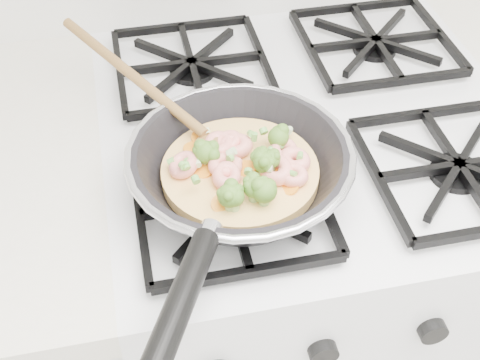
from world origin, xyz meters
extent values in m
cube|color=white|center=(0.00, 1.70, 0.45)|extent=(0.60, 0.60, 0.90)
cube|color=black|center=(0.00, 1.70, 0.91)|extent=(0.56, 0.56, 0.02)
torus|color=silver|center=(-0.13, 1.57, 0.97)|extent=(0.28, 0.28, 0.01)
cylinder|color=black|center=(-0.24, 1.37, 0.97)|extent=(0.11, 0.18, 0.03)
cylinder|color=#F6C46B|center=(-0.13, 1.57, 0.94)|extent=(0.19, 0.19, 0.02)
ellipsoid|color=brown|center=(-0.16, 1.61, 0.96)|extent=(0.05, 0.05, 0.01)
cylinder|color=brown|center=(-0.24, 1.74, 0.99)|extent=(0.17, 0.25, 0.05)
torus|color=#F4A190|center=(-0.15, 1.61, 0.96)|extent=(0.05, 0.05, 0.02)
torus|color=#F4A190|center=(-0.15, 1.55, 0.96)|extent=(0.05, 0.05, 0.02)
torus|color=#F4A190|center=(-0.09, 1.55, 0.96)|extent=(0.06, 0.06, 0.03)
torus|color=#F4A190|center=(-0.20, 1.58, 0.96)|extent=(0.06, 0.06, 0.03)
torus|color=#F4A190|center=(-0.07, 1.56, 0.96)|extent=(0.06, 0.06, 0.02)
torus|color=#F4A190|center=(-0.14, 1.61, 0.96)|extent=(0.05, 0.05, 0.02)
torus|color=#F4A190|center=(-0.13, 1.60, 0.96)|extent=(0.05, 0.05, 0.02)
torus|color=#F4A190|center=(-0.08, 1.58, 0.96)|extent=(0.05, 0.05, 0.02)
torus|color=#F4A190|center=(-0.08, 1.54, 0.96)|extent=(0.05, 0.05, 0.02)
torus|color=#F4A190|center=(-0.15, 1.57, 0.96)|extent=(0.05, 0.05, 0.02)
ellipsoid|color=#538029|center=(-0.12, 1.51, 0.97)|extent=(0.04, 0.04, 0.03)
ellipsoid|color=#538029|center=(-0.10, 1.56, 0.97)|extent=(0.03, 0.03, 0.02)
ellipsoid|color=#538029|center=(-0.15, 1.51, 0.97)|extent=(0.03, 0.03, 0.02)
ellipsoid|color=#538029|center=(-0.08, 1.59, 0.97)|extent=(0.03, 0.03, 0.03)
ellipsoid|color=#538029|center=(-0.16, 1.51, 0.97)|extent=(0.04, 0.04, 0.03)
ellipsoid|color=#538029|center=(-0.17, 1.59, 0.97)|extent=(0.04, 0.04, 0.03)
ellipsoid|color=#538029|center=(-0.11, 1.55, 0.97)|extent=(0.03, 0.03, 0.03)
ellipsoid|color=#538029|center=(-0.13, 1.52, 0.97)|extent=(0.03, 0.03, 0.03)
ellipsoid|color=#538029|center=(-0.11, 1.57, 0.97)|extent=(0.03, 0.03, 0.02)
cylinder|color=orange|center=(-0.17, 1.51, 0.95)|extent=(0.03, 0.03, 0.00)
cylinder|color=orange|center=(-0.18, 1.57, 0.95)|extent=(0.03, 0.03, 0.01)
cylinder|color=orange|center=(-0.08, 1.52, 0.95)|extent=(0.03, 0.03, 0.01)
cylinder|color=orange|center=(-0.15, 1.58, 0.95)|extent=(0.03, 0.03, 0.01)
cylinder|color=orange|center=(-0.13, 1.57, 0.95)|extent=(0.04, 0.04, 0.01)
cylinder|color=orange|center=(-0.09, 1.57, 0.95)|extent=(0.03, 0.03, 0.01)
cylinder|color=orange|center=(-0.13, 1.60, 0.95)|extent=(0.03, 0.03, 0.01)
cylinder|color=orange|center=(-0.15, 1.60, 0.95)|extent=(0.03, 0.03, 0.00)
cylinder|color=orange|center=(-0.09, 1.55, 0.95)|extent=(0.03, 0.03, 0.01)
cylinder|color=orange|center=(-0.17, 1.63, 0.95)|extent=(0.03, 0.03, 0.01)
cylinder|color=orange|center=(-0.18, 1.62, 0.95)|extent=(0.03, 0.03, 0.00)
cylinder|color=#68AD45|center=(-0.08, 1.59, 0.97)|extent=(0.01, 0.01, 0.01)
cylinder|color=#68AD45|center=(-0.21, 1.59, 0.96)|extent=(0.01, 0.01, 0.01)
cylinder|color=beige|center=(-0.16, 1.63, 0.97)|extent=(0.01, 0.01, 0.01)
cylinder|color=beige|center=(-0.08, 1.59, 0.97)|extent=(0.01, 0.01, 0.01)
cylinder|color=beige|center=(-0.10, 1.54, 0.97)|extent=(0.01, 0.01, 0.01)
cylinder|color=#68AD45|center=(-0.19, 1.54, 0.97)|extent=(0.01, 0.01, 0.01)
cylinder|color=#68AD45|center=(-0.11, 1.60, 0.97)|extent=(0.01, 0.01, 0.01)
cylinder|color=#68AD45|center=(-0.20, 1.56, 0.97)|extent=(0.01, 0.01, 0.01)
cylinder|color=#68AD45|center=(-0.09, 1.58, 0.97)|extent=(0.01, 0.01, 0.01)
cylinder|color=beige|center=(-0.18, 1.58, 0.96)|extent=(0.01, 0.01, 0.01)
cylinder|color=#68AD45|center=(-0.11, 1.60, 0.97)|extent=(0.01, 0.01, 0.01)
cylinder|color=#68AD45|center=(-0.10, 1.60, 0.98)|extent=(0.01, 0.01, 0.01)
cylinder|color=#68AD45|center=(-0.06, 1.56, 0.97)|extent=(0.01, 0.01, 0.01)
cylinder|color=#68AD45|center=(-0.13, 1.55, 0.97)|extent=(0.01, 0.01, 0.01)
cylinder|color=#68AD45|center=(-0.18, 1.60, 0.97)|extent=(0.01, 0.01, 0.01)
cylinder|color=#68AD45|center=(-0.15, 1.57, 0.97)|extent=(0.01, 0.01, 0.01)
cylinder|color=#68AD45|center=(-0.20, 1.56, 0.97)|extent=(0.01, 0.01, 0.01)
cylinder|color=#68AD45|center=(-0.19, 1.58, 0.97)|extent=(0.01, 0.01, 0.01)
cylinder|color=beige|center=(-0.06, 1.61, 0.96)|extent=(0.01, 0.01, 0.01)
cylinder|color=#68AD45|center=(-0.08, 1.53, 0.97)|extent=(0.01, 0.01, 0.01)
cylinder|color=beige|center=(-0.14, 1.58, 0.97)|extent=(0.01, 0.01, 0.01)
camera|label=1|loc=(-0.25, 1.02, 1.49)|focal=48.50mm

